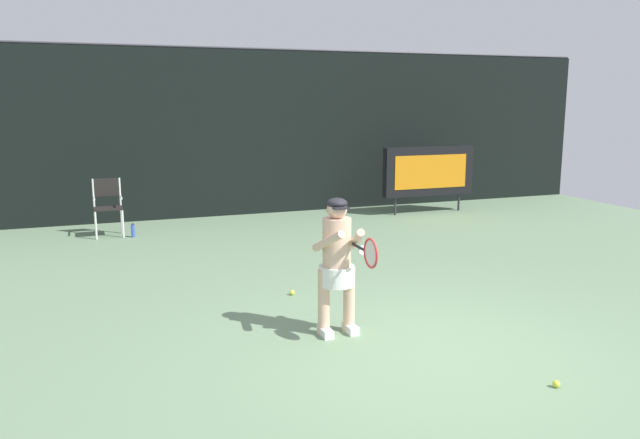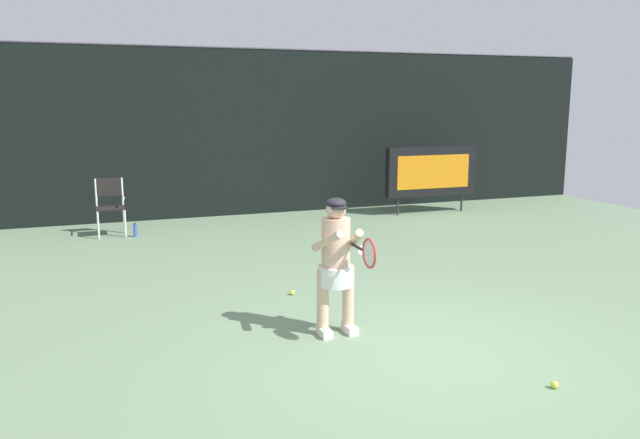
{
  "view_description": "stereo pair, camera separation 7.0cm",
  "coord_description": "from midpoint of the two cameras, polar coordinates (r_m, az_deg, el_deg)",
  "views": [
    {
      "loc": [
        -3.17,
        -5.37,
        2.55
      ],
      "look_at": [
        -0.38,
        2.05,
        1.05
      ],
      "focal_mm": 35.8,
      "sensor_mm": 36.0,
      "label": 1
    },
    {
      "loc": [
        -3.11,
        -5.39,
        2.55
      ],
      "look_at": [
        -0.38,
        2.05,
        1.05
      ],
      "focal_mm": 35.8,
      "sensor_mm": 36.0,
      "label": 2
    }
  ],
  "objects": [
    {
      "name": "water_bottle",
      "position": [
        12.45,
        -16.53,
        -0.98
      ],
      "size": [
        0.07,
        0.07,
        0.27
      ],
      "color": "blue",
      "rests_on": "ground"
    },
    {
      "name": "umpire_chair",
      "position": [
        12.66,
        -18.6,
        1.37
      ],
      "size": [
        0.52,
        0.44,
        1.08
      ],
      "color": "white",
      "rests_on": "ground"
    },
    {
      "name": "scoreboard",
      "position": [
        14.63,
        9.55,
        4.26
      ],
      "size": [
        2.2,
        0.21,
        1.5
      ],
      "color": "black",
      "rests_on": "ground"
    },
    {
      "name": "tennis_ball_spare",
      "position": [
        8.49,
        -2.74,
        -6.54
      ],
      "size": [
        0.07,
        0.07,
        0.07
      ],
      "color": "#CCDB3D",
      "rests_on": "ground"
    },
    {
      "name": "tennis_racket",
      "position": [
        6.45,
        4.15,
        -2.98
      ],
      "size": [
        0.03,
        0.6,
        0.31
      ],
      "rotation": [
        0.0,
        0.0,
        0.1
      ],
      "color": "black"
    },
    {
      "name": "ground",
      "position": [
        6.58,
        9.96,
        -12.32
      ],
      "size": [
        18.0,
        22.0,
        0.03
      ],
      "color": "gray"
    },
    {
      "name": "backdrop_screen",
      "position": [
        14.25,
        -7.9,
        7.63
      ],
      "size": [
        18.0,
        0.12,
        3.66
      ],
      "color": "black",
      "rests_on": "ground"
    },
    {
      "name": "tennis_player",
      "position": [
        6.92,
        1.26,
        -3.64
      ],
      "size": [
        0.54,
        0.62,
        1.51
      ],
      "color": "white",
      "rests_on": "ground"
    },
    {
      "name": "tennis_ball_loose",
      "position": [
        6.26,
        20.07,
        -13.64
      ],
      "size": [
        0.07,
        0.07,
        0.07
      ],
      "color": "#CCDB3D",
      "rests_on": "ground"
    }
  ]
}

